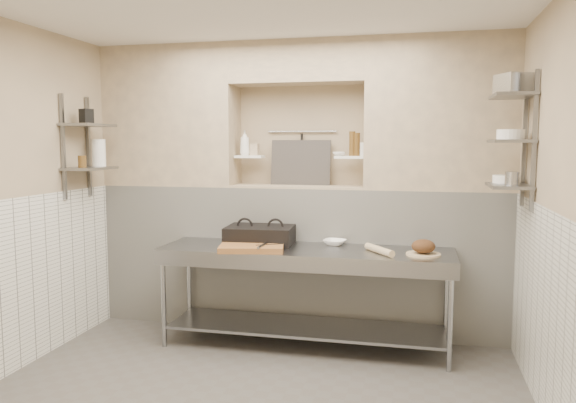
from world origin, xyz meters
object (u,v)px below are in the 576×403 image
(bottle_soap, at_px, (245,143))
(bowl_alcove, at_px, (339,154))
(panini_press, at_px, (260,235))
(bread_loaf, at_px, (423,246))
(prep_table, at_px, (305,277))
(cutting_board, at_px, (252,247))
(mixing_bowl, at_px, (335,242))
(rolling_pin, at_px, (379,250))
(jug_left, at_px, (99,153))

(bottle_soap, height_order, bowl_alcove, bottle_soap)
(panini_press, relative_size, bread_loaf, 3.26)
(bowl_alcove, bearing_deg, prep_table, -112.52)
(panini_press, bearing_deg, bread_loaf, -11.65)
(cutting_board, distance_m, mixing_bowl, 0.79)
(panini_press, distance_m, rolling_pin, 1.13)
(cutting_board, xyz_separation_m, bottle_soap, (-0.28, 0.71, 0.91))
(bowl_alcove, bearing_deg, bread_loaf, -36.58)
(mixing_bowl, bearing_deg, rolling_pin, -36.10)
(bottle_soap, bearing_deg, rolling_pin, -23.74)
(mixing_bowl, distance_m, jug_left, 2.40)
(prep_table, height_order, jug_left, jug_left)
(prep_table, relative_size, mixing_bowl, 12.67)
(rolling_pin, relative_size, bowl_alcove, 3.23)
(panini_press, height_order, cutting_board, panini_press)
(panini_press, xyz_separation_m, rolling_pin, (1.11, -0.21, -0.05))
(bread_loaf, height_order, bowl_alcove, bowl_alcove)
(bottle_soap, bearing_deg, mixing_bowl, -17.21)
(mixing_bowl, relative_size, bread_loaf, 1.04)
(jug_left, bearing_deg, mixing_bowl, 5.82)
(bowl_alcove, distance_m, jug_left, 2.30)
(bottle_soap, bearing_deg, panini_press, -56.24)
(panini_press, distance_m, bowl_alcove, 1.08)
(prep_table, xyz_separation_m, bowl_alcove, (0.22, 0.54, 1.09))
(mixing_bowl, distance_m, bowl_alcove, 0.86)
(cutting_board, bearing_deg, prep_table, 19.73)
(mixing_bowl, bearing_deg, prep_table, -132.29)
(mixing_bowl, relative_size, rolling_pin, 0.51)
(jug_left, bearing_deg, prep_table, -0.64)
(bottle_soap, distance_m, bowl_alcove, 0.95)
(panini_press, height_order, rolling_pin, panini_press)
(panini_press, xyz_separation_m, mixing_bowl, (0.68, 0.11, -0.06))
(rolling_pin, distance_m, jug_left, 2.80)
(mixing_bowl, xyz_separation_m, jug_left, (-2.25, -0.23, 0.82))
(prep_table, xyz_separation_m, panini_press, (-0.45, 0.15, 0.34))
(prep_table, height_order, mixing_bowl, mixing_bowl)
(cutting_board, distance_m, bread_loaf, 1.47)
(rolling_pin, bearing_deg, mixing_bowl, 143.90)
(cutting_board, distance_m, bowl_alcove, 1.26)
(bread_loaf, bearing_deg, bowl_alcove, 143.42)
(rolling_pin, xyz_separation_m, bottle_soap, (-1.38, 0.61, 0.91))
(cutting_board, relative_size, bowl_alcove, 4.49)
(prep_table, distance_m, panini_press, 0.59)
(cutting_board, bearing_deg, bowl_alcove, 46.27)
(bowl_alcove, bearing_deg, rolling_pin, -54.07)
(prep_table, distance_m, rolling_pin, 0.72)
(cutting_board, relative_size, bread_loaf, 2.81)
(panini_press, height_order, bread_loaf, panini_press)
(panini_press, relative_size, jug_left, 2.50)
(cutting_board, distance_m, jug_left, 1.78)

